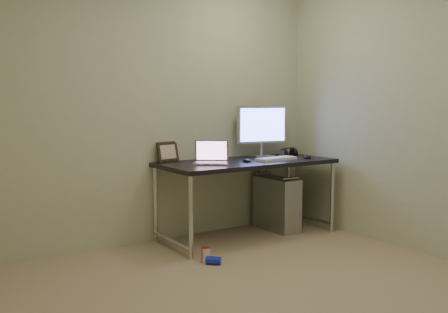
# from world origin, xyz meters

# --- Properties ---
(floor) EXTENTS (3.50, 3.50, 0.00)m
(floor) POSITION_xyz_m (0.00, 0.00, 0.00)
(floor) COLOR tan
(floor) RESTS_ON ground
(wall_back) EXTENTS (3.50, 0.02, 2.50)m
(wall_back) POSITION_xyz_m (0.00, 1.75, 1.25)
(wall_back) COLOR beige
(wall_back) RESTS_ON ground
(wall_right) EXTENTS (0.02, 3.50, 2.50)m
(wall_right) POSITION_xyz_m (1.75, 0.00, 1.25)
(wall_right) COLOR beige
(wall_right) RESTS_ON ground
(desk) EXTENTS (1.72, 0.75, 0.75)m
(desk) POSITION_xyz_m (0.79, 1.37, 0.68)
(desk) COLOR black
(desk) RESTS_ON ground
(tower_computer) EXTENTS (0.23, 0.52, 0.58)m
(tower_computer) POSITION_xyz_m (1.21, 1.42, 0.27)
(tower_computer) COLOR #A4A5A9
(tower_computer) RESTS_ON ground
(cable_a) EXTENTS (0.01, 0.16, 0.69)m
(cable_a) POSITION_xyz_m (1.16, 1.70, 0.40)
(cable_a) COLOR black
(cable_a) RESTS_ON ground
(cable_b) EXTENTS (0.02, 0.11, 0.71)m
(cable_b) POSITION_xyz_m (1.25, 1.68, 0.38)
(cable_b) COLOR black
(cable_b) RESTS_ON ground
(can_red) EXTENTS (0.09, 0.09, 0.12)m
(can_red) POSITION_xyz_m (0.04, 0.91, 0.06)
(can_red) COLOR red
(can_red) RESTS_ON ground
(can_white) EXTENTS (0.08, 0.08, 0.12)m
(can_white) POSITION_xyz_m (0.04, 0.90, 0.06)
(can_white) COLOR silver
(can_white) RESTS_ON ground
(can_blue) EXTENTS (0.13, 0.13, 0.07)m
(can_blue) POSITION_xyz_m (0.06, 0.83, 0.03)
(can_blue) COLOR #1925C5
(can_blue) RESTS_ON ground
(laptop) EXTENTS (0.40, 0.39, 0.21)m
(laptop) POSITION_xyz_m (0.37, 1.35, 0.80)
(laptop) COLOR silver
(laptop) RESTS_ON desk
(monitor) EXTENTS (0.56, 0.20, 0.53)m
(monitor) POSITION_xyz_m (1.14, 1.59, 1.06)
(monitor) COLOR silver
(monitor) RESTS_ON desk
(keyboard) EXTENTS (0.45, 0.19, 0.03)m
(keyboard) POSITION_xyz_m (1.05, 1.24, 0.76)
(keyboard) COLOR white
(keyboard) RESTS_ON desk
(mouse_right) EXTENTS (0.11, 0.14, 0.04)m
(mouse_right) POSITION_xyz_m (1.43, 1.21, 0.77)
(mouse_right) COLOR black
(mouse_right) RESTS_ON desk
(mouse_left) EXTENTS (0.08, 0.11, 0.04)m
(mouse_left) POSITION_xyz_m (0.72, 1.28, 0.77)
(mouse_left) COLOR black
(mouse_left) RESTS_ON desk
(headphones) EXTENTS (0.18, 0.11, 0.11)m
(headphones) POSITION_xyz_m (1.40, 1.47, 0.78)
(headphones) COLOR black
(headphones) RESTS_ON desk
(picture_frame) EXTENTS (0.25, 0.12, 0.19)m
(picture_frame) POSITION_xyz_m (0.11, 1.72, 0.85)
(picture_frame) COLOR black
(picture_frame) RESTS_ON desk
(webcam) EXTENTS (0.04, 0.04, 0.12)m
(webcam) POSITION_xyz_m (0.43, 1.64, 0.84)
(webcam) COLOR silver
(webcam) RESTS_ON desk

